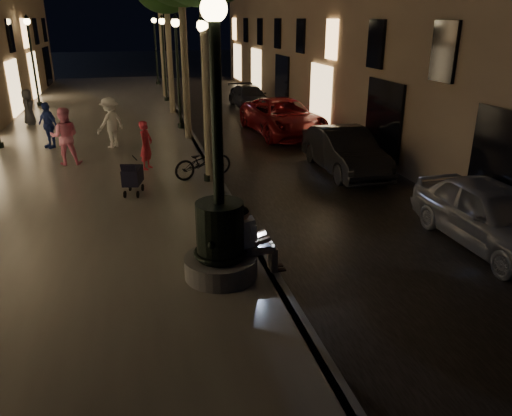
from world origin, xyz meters
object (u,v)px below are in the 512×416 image
object	(u,v)px
lamp_curb_b	(177,58)
lamp_curb_c	(163,47)
lamp_curb_a	(205,79)
lamp_left_c	(31,49)
pedestrian_blue	(48,125)
lamp_curb_d	(155,41)
pedestrian_pink	(65,136)
car_rear	(250,97)
car_third	(283,117)
car_front	(492,215)
pedestrian_red	(146,145)
stroller	(132,176)
bicycle	(203,162)
pedestrian_dark	(28,107)
car_second	(345,151)
seated_man_laptop	(252,238)
fountain_lamppost	(220,227)
pedestrian_white	(110,123)

from	to	relation	value
lamp_curb_b	lamp_curb_c	size ratio (longest dim) A/B	1.00
lamp_curb_a	lamp_left_c	distance (m)	17.50
lamp_curb_a	pedestrian_blue	size ratio (longest dim) A/B	2.80
lamp_curb_b	lamp_curb_d	bearing A→B (deg)	90.00
pedestrian_pink	car_rear	bearing A→B (deg)	-128.07
lamp_left_c	car_third	xyz separation A→B (m)	(11.40, -9.59, -2.46)
lamp_curb_b	car_front	distance (m)	14.98
lamp_curb_c	pedestrian_red	xyz separation A→B (m)	(-1.74, -14.27, -2.24)
stroller	pedestrian_red	world-z (taller)	pedestrian_red
pedestrian_blue	bicycle	size ratio (longest dim) A/B	0.91
pedestrian_dark	bicycle	xyz separation A→B (m)	(6.60, -10.06, -0.30)
car_front	car_second	size ratio (longest dim) A/B	0.98
seated_man_laptop	car_second	xyz separation A→B (m)	(4.72, 6.42, -0.20)
fountain_lamppost	bicycle	size ratio (longest dim) A/B	2.75
lamp_curb_b	car_rear	distance (m)	7.61
car_rear	pedestrian_blue	xyz separation A→B (m)	(-9.71, -7.97, 0.45)
lamp_curb_d	pedestrian_blue	world-z (taller)	lamp_curb_d
lamp_left_c	car_front	distance (m)	25.23
car_third	pedestrian_dark	xyz separation A→B (m)	(-11.00, 4.03, 0.23)
lamp_curb_d	car_front	world-z (taller)	lamp_curb_d
lamp_curb_a	pedestrian_dark	xyz separation A→B (m)	(-6.70, 10.44, -2.24)
seated_man_laptop	lamp_left_c	size ratio (longest dim) A/B	0.29
lamp_left_c	car_second	bearing A→B (deg)	-53.02
lamp_left_c	car_front	xyz separation A→B (m)	(12.60, -21.71, -2.49)
pedestrian_pink	seated_man_laptop	bearing A→B (deg)	117.20
lamp_curb_b	pedestrian_red	world-z (taller)	lamp_curb_b
car_second	pedestrian_dark	size ratio (longest dim) A/B	2.77
pedestrian_blue	bicycle	xyz separation A→B (m)	(5.11, -5.19, -0.36)
car_rear	car_third	bearing A→B (deg)	-94.88
lamp_left_c	car_rear	distance (m)	12.15
lamp_curb_c	pedestrian_pink	bearing A→B (deg)	-108.40
fountain_lamppost	pedestrian_pink	world-z (taller)	fountain_lamppost
lamp_left_c	pedestrian_blue	xyz separation A→B (m)	(1.89, -10.43, -2.18)
stroller	pedestrian_red	distance (m)	2.56
car_rear	fountain_lamppost	bearing A→B (deg)	-108.17
lamp_curb_d	bicycle	bearing A→B (deg)	-90.24
lamp_curb_a	pedestrian_dark	size ratio (longest dim) A/B	3.01
lamp_curb_a	pedestrian_red	distance (m)	3.33
lamp_curb_c	car_front	world-z (taller)	lamp_curb_c
lamp_curb_c	pedestrian_white	size ratio (longest dim) A/B	2.55
pedestrian_white	pedestrian_red	bearing A→B (deg)	66.15
lamp_curb_a	car_rear	distance (m)	14.51
fountain_lamppost	lamp_curb_d	xyz separation A→B (m)	(0.70, 30.00, 2.02)
lamp_curb_b	bicycle	bearing A→B (deg)	-90.75
pedestrian_dark	car_third	bearing A→B (deg)	-113.03
car_third	seated_man_laptop	bearing A→B (deg)	-113.36
lamp_curb_b	car_third	size ratio (longest dim) A/B	0.87
pedestrian_pink	car_second	bearing A→B (deg)	166.03
lamp_left_c	car_second	xyz separation A→B (m)	(11.73, -15.58, -2.51)
seated_man_laptop	lamp_curb_a	world-z (taller)	lamp_curb_a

